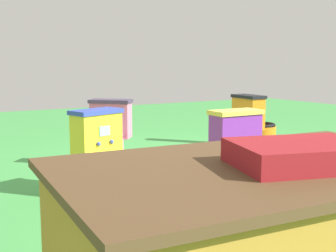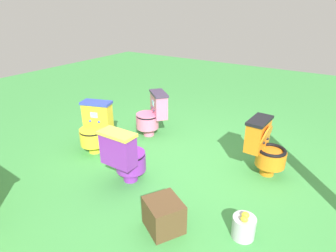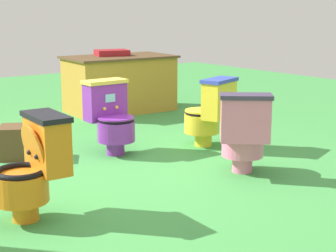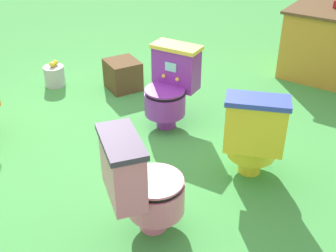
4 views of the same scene
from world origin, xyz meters
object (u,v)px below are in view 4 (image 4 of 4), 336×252
at_px(toilet_yellow, 253,135).
at_px(toilet_pink, 141,184).
at_px(toilet_purple, 170,87).
at_px(small_crate, 123,75).
at_px(lemon_bucket, 54,75).

bearing_deg(toilet_yellow, toilet_pink, -132.62).
relative_size(toilet_pink, toilet_yellow, 1.00).
bearing_deg(toilet_purple, small_crate, -25.35).
xyz_separation_m(toilet_purple, lemon_bucket, (-1.50, 0.07, -0.25)).
relative_size(toilet_pink, toilet_purple, 1.00).
bearing_deg(toilet_pink, toilet_purple, 153.29).
relative_size(toilet_pink, small_crate, 2.07).
height_order(toilet_pink, toilet_purple, same).
bearing_deg(small_crate, toilet_purple, -25.59).
xyz_separation_m(toilet_pink, toilet_purple, (-0.54, 1.30, 0.00)).
relative_size(toilet_purple, small_crate, 2.07).
relative_size(toilet_pink, lemon_bucket, 2.63).
height_order(small_crate, lemon_bucket, small_crate).
relative_size(toilet_yellow, lemon_bucket, 2.63).
relative_size(toilet_yellow, toilet_purple, 1.00).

